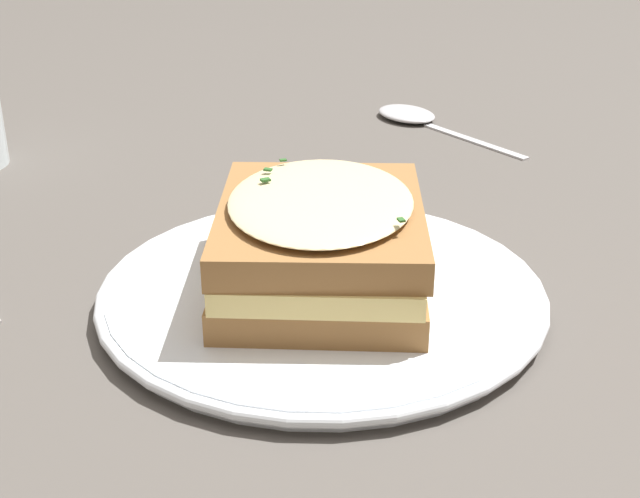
# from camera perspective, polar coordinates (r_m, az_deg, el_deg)

# --- Properties ---
(ground_plane) EXTENTS (2.40, 2.40, 0.00)m
(ground_plane) POSITION_cam_1_polar(r_m,az_deg,el_deg) (0.53, 2.34, -4.07)
(ground_plane) COLOR #514C47
(dinner_plate) EXTENTS (0.27, 0.27, 0.01)m
(dinner_plate) POSITION_cam_1_polar(r_m,az_deg,el_deg) (0.53, -0.00, -2.90)
(dinner_plate) COLOR white
(dinner_plate) RESTS_ON ground_plane
(sandwich) EXTENTS (0.17, 0.19, 0.06)m
(sandwich) POSITION_cam_1_polar(r_m,az_deg,el_deg) (0.52, 0.07, 0.49)
(sandwich) COLOR olive
(sandwich) RESTS_ON dinner_plate
(spoon) EXTENTS (0.18, 0.09, 0.01)m
(spoon) POSITION_cam_1_polar(r_m,az_deg,el_deg) (0.88, 6.00, 8.44)
(spoon) COLOR silver
(spoon) RESTS_ON ground_plane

